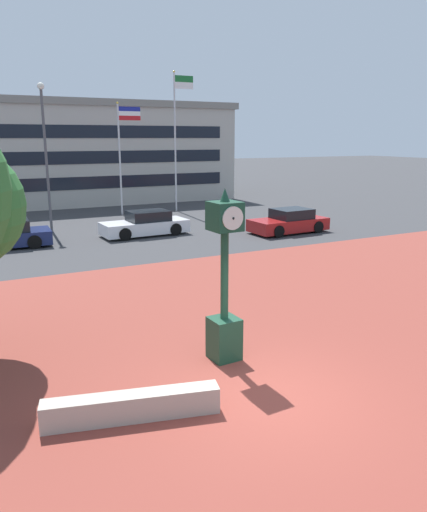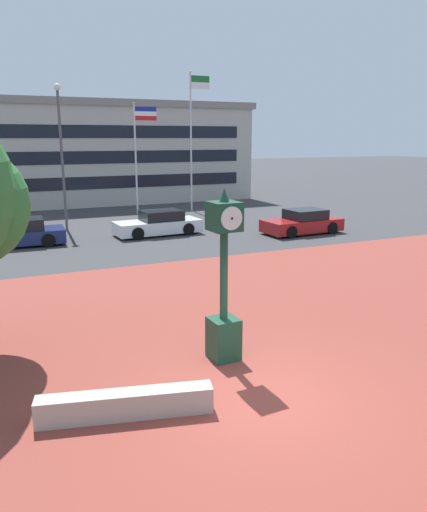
{
  "view_description": "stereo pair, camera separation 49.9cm",
  "coord_description": "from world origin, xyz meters",
  "px_view_note": "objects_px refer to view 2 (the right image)",
  "views": [
    {
      "loc": [
        -4.99,
        -7.44,
        5.01
      ],
      "look_at": [
        -0.03,
        2.34,
        2.38
      ],
      "focal_mm": 34.73,
      "sensor_mm": 36.0,
      "label": 1
    },
    {
      "loc": [
        -4.54,
        -7.66,
        5.01
      ],
      "look_at": [
        -0.03,
        2.34,
        2.38
      ],
      "focal_mm": 34.73,
      "sensor_mm": 36.0,
      "label": 2
    }
  ],
  "objects_px": {
    "flagpole_primary": "(138,149)",
    "flagpole_secondary": "(193,133)",
    "car_street_far": "(303,223)",
    "street_lamp_post": "(61,144)",
    "car_street_distant": "(18,234)",
    "civic_building": "(64,151)",
    "car_street_near": "(159,224)",
    "street_clock": "(224,288)"
  },
  "relations": [
    {
      "from": "car_street_near",
      "to": "flagpole_primary",
      "type": "distance_m",
      "value": 8.43
    },
    {
      "from": "car_street_far",
      "to": "car_street_distant",
      "type": "xyz_separation_m",
      "value": [
        -14.08,
        2.88,
        -0.0
      ]
    },
    {
      "from": "flagpole_primary",
      "to": "flagpole_secondary",
      "type": "xyz_separation_m",
      "value": [
        3.86,
        0.0,
        1.07
      ]
    },
    {
      "from": "car_street_distant",
      "to": "flagpole_secondary",
      "type": "bearing_deg",
      "value": -55.87
    },
    {
      "from": "car_street_near",
      "to": "car_street_far",
      "type": "bearing_deg",
      "value": -113.94
    },
    {
      "from": "civic_building",
      "to": "car_street_near",
      "type": "bearing_deg",
      "value": -84.61
    },
    {
      "from": "car_street_distant",
      "to": "flagpole_primary",
      "type": "relative_size",
      "value": 0.6
    },
    {
      "from": "civic_building",
      "to": "flagpole_primary",
      "type": "bearing_deg",
      "value": -76.15
    },
    {
      "from": "car_street_far",
      "to": "civic_building",
      "type": "distance_m",
      "value": 24.34
    },
    {
      "from": "street_clock",
      "to": "car_street_distant",
      "type": "relative_size",
      "value": 0.91
    },
    {
      "from": "car_street_far",
      "to": "flagpole_secondary",
      "type": "bearing_deg",
      "value": 9.25
    },
    {
      "from": "car_street_far",
      "to": "car_street_distant",
      "type": "relative_size",
      "value": 1.0
    },
    {
      "from": "flagpole_secondary",
      "to": "street_lamp_post",
      "type": "distance_m",
      "value": 10.11
    },
    {
      "from": "car_street_distant",
      "to": "flagpole_secondary",
      "type": "distance_m",
      "value": 14.79
    },
    {
      "from": "street_clock",
      "to": "flagpole_primary",
      "type": "height_order",
      "value": "flagpole_primary"
    },
    {
      "from": "flagpole_primary",
      "to": "civic_building",
      "type": "relative_size",
      "value": 0.26
    },
    {
      "from": "civic_building",
      "to": "street_lamp_post",
      "type": "xyz_separation_m",
      "value": [
        -2.39,
        -16.18,
        0.78
      ]
    },
    {
      "from": "flagpole_primary",
      "to": "civic_building",
      "type": "height_order",
      "value": "civic_building"
    },
    {
      "from": "flagpole_secondary",
      "to": "flagpole_primary",
      "type": "bearing_deg",
      "value": -180.0
    },
    {
      "from": "car_street_far",
      "to": "flagpole_primary",
      "type": "relative_size",
      "value": 0.6
    },
    {
      "from": "flagpole_primary",
      "to": "civic_building",
      "type": "bearing_deg",
      "value": 103.85
    },
    {
      "from": "car_street_near",
      "to": "car_street_far",
      "type": "distance_m",
      "value": 7.69
    },
    {
      "from": "car_street_far",
      "to": "street_lamp_post",
      "type": "distance_m",
      "value": 13.6
    },
    {
      "from": "street_clock",
      "to": "street_lamp_post",
      "type": "relative_size",
      "value": 0.51
    },
    {
      "from": "flagpole_secondary",
      "to": "car_street_near",
      "type": "bearing_deg",
      "value": -123.71
    },
    {
      "from": "car_street_distant",
      "to": "flagpole_secondary",
      "type": "height_order",
      "value": "flagpole_secondary"
    },
    {
      "from": "car_street_near",
      "to": "flagpole_secondary",
      "type": "relative_size",
      "value": 0.49
    },
    {
      "from": "car_street_far",
      "to": "car_street_near",
      "type": "bearing_deg",
      "value": 66.17
    },
    {
      "from": "car_street_distant",
      "to": "car_street_near",
      "type": "bearing_deg",
      "value": -88.57
    },
    {
      "from": "street_clock",
      "to": "flagpole_primary",
      "type": "distance_m",
      "value": 23.12
    },
    {
      "from": "car_street_distant",
      "to": "civic_building",
      "type": "relative_size",
      "value": 0.15
    },
    {
      "from": "street_clock",
      "to": "car_street_near",
      "type": "xyz_separation_m",
      "value": [
        3.37,
        15.05,
        -1.15
      ]
    },
    {
      "from": "car_street_near",
      "to": "car_street_distant",
      "type": "distance_m",
      "value": 6.91
    },
    {
      "from": "car_street_near",
      "to": "street_lamp_post",
      "type": "bearing_deg",
      "value": 48.24
    },
    {
      "from": "street_clock",
      "to": "street_lamp_post",
      "type": "height_order",
      "value": "street_lamp_post"
    },
    {
      "from": "civic_building",
      "to": "street_lamp_post",
      "type": "bearing_deg",
      "value": -98.39
    },
    {
      "from": "street_lamp_post",
      "to": "street_clock",
      "type": "bearing_deg",
      "value": -87.32
    },
    {
      "from": "street_clock",
      "to": "car_street_distant",
      "type": "height_order",
      "value": "street_clock"
    },
    {
      "from": "street_clock",
      "to": "flagpole_primary",
      "type": "xyz_separation_m",
      "value": [
        4.51,
        22.54,
        2.54
      ]
    },
    {
      "from": "street_clock",
      "to": "car_street_near",
      "type": "height_order",
      "value": "street_clock"
    },
    {
      "from": "car_street_far",
      "to": "flagpole_primary",
      "type": "xyz_separation_m",
      "value": [
        -6.03,
        10.26,
        3.69
      ]
    },
    {
      "from": "street_clock",
      "to": "street_lamp_post",
      "type": "bearing_deg",
      "value": 89.68
    }
  ]
}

